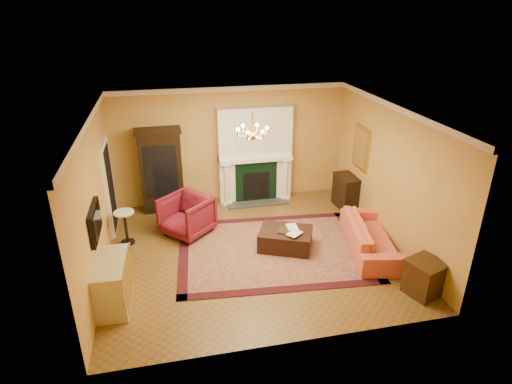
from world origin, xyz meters
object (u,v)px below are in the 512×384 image
object	(u,v)px
commode	(112,283)
leather_ottoman	(285,239)
console_table	(346,192)
wingback_armchair	(187,214)
end_table	(424,278)
coral_sofa	(371,232)
pedestal_table	(126,225)
china_cabinet	(161,172)

from	to	relation	value
commode	leather_ottoman	bearing A→B (deg)	20.52
console_table	wingback_armchair	bearing A→B (deg)	-177.16
commode	end_table	bearing A→B (deg)	-7.36
wingback_armchair	coral_sofa	xyz separation A→B (m)	(3.76, -1.54, -0.07)
wingback_armchair	leather_ottoman	bearing A→B (deg)	18.46
wingback_armchair	coral_sofa	distance (m)	4.06
console_table	coral_sofa	bearing A→B (deg)	-103.51
commode	leather_ottoman	distance (m)	3.63
coral_sofa	end_table	distance (m)	1.63
pedestal_table	coral_sofa	xyz separation A→B (m)	(5.09, -1.38, -0.01)
china_cabinet	console_table	world-z (taller)	china_cabinet
commode	end_table	size ratio (longest dim) A/B	1.79
leather_ottoman	commode	bearing A→B (deg)	-137.65
china_cabinet	leather_ottoman	size ratio (longest dim) A/B	1.85
coral_sofa	leather_ottoman	distance (m)	1.81
commode	console_table	world-z (taller)	commode
wingback_armchair	console_table	size ratio (longest dim) A/B	1.22
leather_ottoman	end_table	bearing A→B (deg)	-21.73
china_cabinet	coral_sofa	distance (m)	5.21
console_table	commode	bearing A→B (deg)	-157.92
wingback_armchair	leather_ottoman	xyz separation A→B (m)	(2.01, -1.09, -0.28)
end_table	leather_ottoman	xyz separation A→B (m)	(-2.01, 2.05, -0.10)
pedestal_table	end_table	bearing A→B (deg)	-29.11
wingback_armchair	end_table	xyz separation A→B (m)	(4.02, -3.14, -0.18)
china_cabinet	coral_sofa	world-z (taller)	china_cabinet
wingback_armchair	leather_ottoman	distance (m)	2.31
console_table	leather_ottoman	xyz separation A→B (m)	(-2.07, -1.63, -0.19)
end_table	console_table	world-z (taller)	console_table
commode	coral_sofa	size ratio (longest dim) A/B	0.52
coral_sofa	commode	bearing A→B (deg)	109.30
pedestal_table	end_table	distance (m)	6.12
end_table	leather_ottoman	size ratio (longest dim) A/B	0.59
china_cabinet	end_table	size ratio (longest dim) A/B	3.15
coral_sofa	end_table	bearing A→B (deg)	-159.06
pedestal_table	commode	size ratio (longest dim) A/B	0.67
wingback_armchair	commode	xyz separation A→B (m)	(-1.43, -2.24, -0.07)
end_table	coral_sofa	bearing A→B (deg)	99.32
china_cabinet	leather_ottoman	world-z (taller)	china_cabinet
coral_sofa	console_table	size ratio (longest dim) A/B	2.70
coral_sofa	console_table	world-z (taller)	coral_sofa
coral_sofa	wingback_armchair	bearing A→B (deg)	79.34
wingback_armchair	pedestal_table	size ratio (longest dim) A/B	1.30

